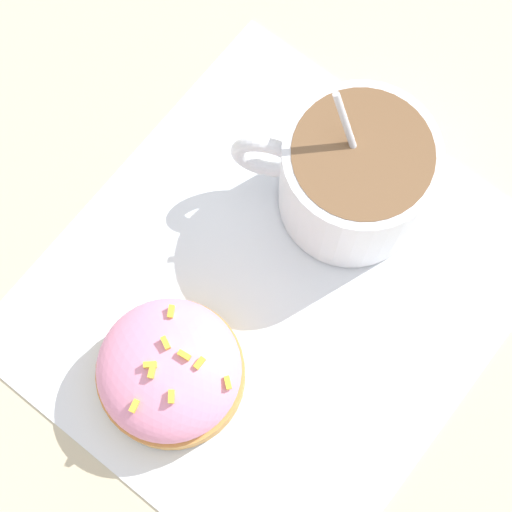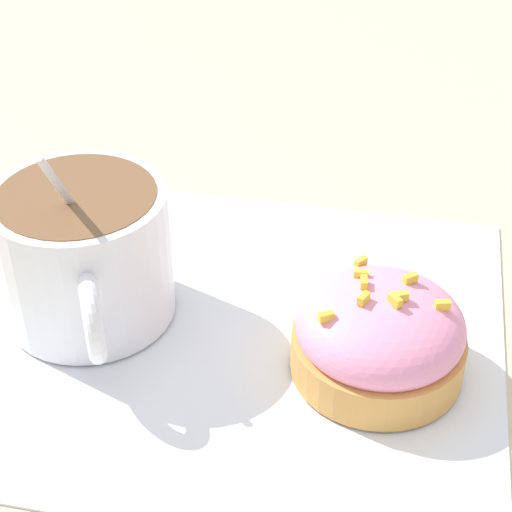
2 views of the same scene
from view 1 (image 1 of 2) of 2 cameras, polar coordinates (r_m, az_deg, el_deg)
ground_plane at (r=0.52m, az=1.12°, el=-2.53°), size 3.00×3.00×0.00m
paper_napkin at (r=0.52m, az=1.13°, el=-2.49°), size 0.28×0.26×0.00m
coffee_cup at (r=0.50m, az=6.29°, el=5.60°), size 0.09×0.11×0.11m
frosted_pastry at (r=0.49m, az=-5.75°, el=-7.66°), size 0.09×0.09×0.05m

